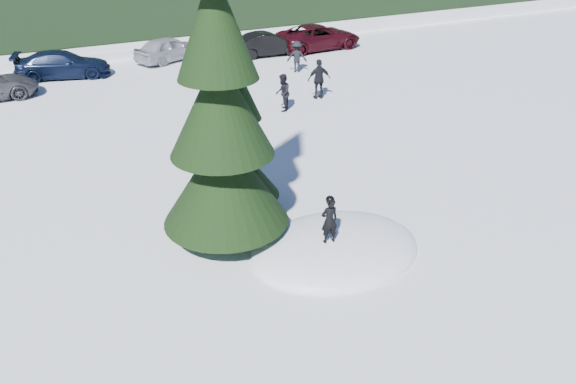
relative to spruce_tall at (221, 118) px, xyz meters
name	(u,v)px	position (x,y,z in m)	size (l,w,h in m)	color
ground	(335,250)	(2.20, -1.80, -3.32)	(200.00, 200.00, 0.00)	white
snow_mound	(335,250)	(2.20, -1.80, -3.32)	(4.48, 3.52, 0.96)	white
spruce_tall	(221,118)	(0.00, 0.00, 0.00)	(3.20, 3.20, 8.60)	black
spruce_short	(239,139)	(1.00, 1.40, -1.22)	(2.20, 2.20, 5.37)	black
child_skier	(329,221)	(1.86, -2.01, -2.25)	(0.43, 0.28, 1.18)	black
adult_0	(283,93)	(5.90, 8.34, -2.54)	(0.76, 0.59, 1.56)	black
adult_1	(319,79)	(8.09, 9.07, -2.44)	(1.04, 0.43, 1.77)	black
adult_2	(297,57)	(9.33, 13.43, -2.53)	(1.02, 0.59, 1.58)	black
car_3	(63,64)	(-1.51, 17.94, -2.66)	(1.84, 4.52, 1.31)	black
car_4	(169,49)	(4.15, 18.68, -2.64)	(1.60, 3.99, 1.36)	#9FA2A8
car_5	(268,44)	(9.53, 17.24, -2.66)	(1.39, 3.98, 1.31)	black
car_6	(318,37)	(12.89, 17.32, -2.59)	(2.41, 5.22, 1.45)	#330911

